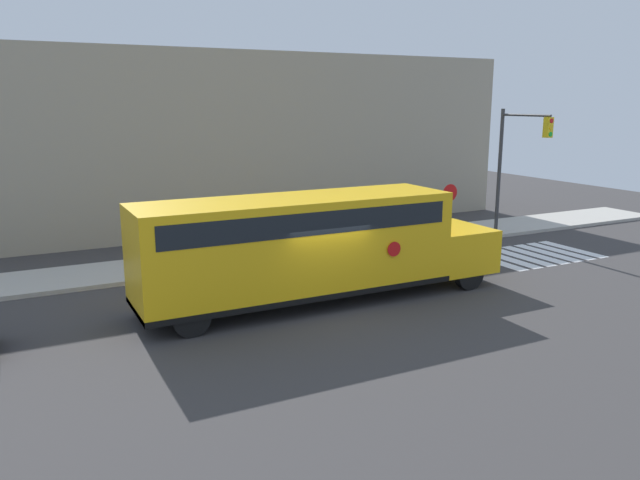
# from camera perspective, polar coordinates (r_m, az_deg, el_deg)

# --- Properties ---
(ground_plane) EXTENTS (60.00, 60.00, 0.00)m
(ground_plane) POSITION_cam_1_polar(r_m,az_deg,el_deg) (18.33, 0.11, -6.29)
(ground_plane) COLOR #3A3838
(sidewalk_strip) EXTENTS (44.00, 3.00, 0.15)m
(sidewalk_strip) POSITION_cam_1_polar(r_m,az_deg,el_deg) (24.04, -6.99, -1.62)
(sidewalk_strip) COLOR #B2ADA3
(sidewalk_strip) RESTS_ON ground
(building_backdrop) EXTENTS (32.00, 4.00, 8.13)m
(building_backdrop) POSITION_cam_1_polar(r_m,az_deg,el_deg) (29.58, -11.61, 8.70)
(building_backdrop) COLOR #9E937F
(building_backdrop) RESTS_ON ground
(crosswalk_stripes) EXTENTS (4.70, 3.20, 0.01)m
(crosswalk_stripes) POSITION_cam_1_polar(r_m,az_deg,el_deg) (26.05, 19.00, -1.28)
(crosswalk_stripes) COLOR white
(crosswalk_stripes) RESTS_ON ground
(school_bus) EXTENTS (11.46, 2.57, 3.23)m
(school_bus) POSITION_cam_1_polar(r_m,az_deg,el_deg) (18.38, -0.89, -0.28)
(school_bus) COLOR yellow
(school_bus) RESTS_ON ground
(stop_sign) EXTENTS (0.73, 0.10, 2.52)m
(stop_sign) POSITION_cam_1_polar(r_m,az_deg,el_deg) (27.02, 11.73, 3.26)
(stop_sign) COLOR #38383A
(stop_sign) RESTS_ON ground
(traffic_light) EXTENTS (0.28, 2.80, 5.62)m
(traffic_light) POSITION_cam_1_polar(r_m,az_deg,el_deg) (27.82, 17.37, 7.36)
(traffic_light) COLOR #38383A
(traffic_light) RESTS_ON ground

